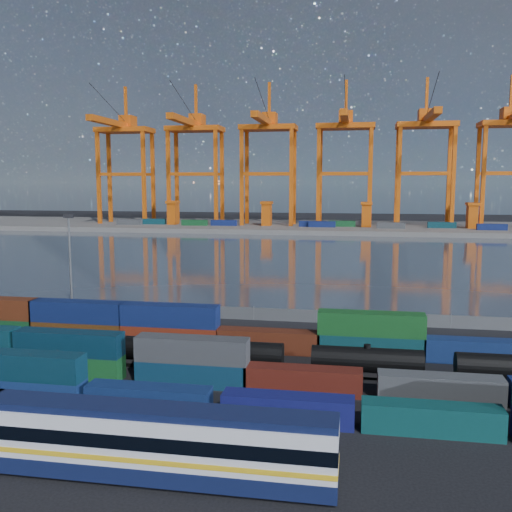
# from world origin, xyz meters

# --- Properties ---
(ground) EXTENTS (700.00, 700.00, 0.00)m
(ground) POSITION_xyz_m (0.00, 0.00, 0.00)
(ground) COLOR black
(ground) RESTS_ON ground
(harbor_water) EXTENTS (700.00, 700.00, 0.00)m
(harbor_water) POSITION_xyz_m (0.00, 105.00, 0.01)
(harbor_water) COLOR #303A46
(harbor_water) RESTS_ON ground
(far_quay) EXTENTS (700.00, 70.00, 2.00)m
(far_quay) POSITION_xyz_m (0.00, 210.00, 1.00)
(far_quay) COLOR #514F4C
(far_quay) RESTS_ON ground
(distant_mountains) EXTENTS (2470.00, 1100.00, 520.00)m
(distant_mountains) POSITION_xyz_m (63.02, 1600.00, 220.29)
(distant_mountains) COLOR #1E2630
(distant_mountains) RESTS_ON ground
(container_row_south) EXTENTS (140.33, 2.44, 5.19)m
(container_row_south) POSITION_xyz_m (4.50, -9.86, 2.04)
(container_row_south) COLOR #3F4244
(container_row_south) RESTS_ON ground
(container_row_mid) EXTENTS (141.99, 2.48, 5.29)m
(container_row_mid) POSITION_xyz_m (-4.99, -2.01, 1.89)
(container_row_mid) COLOR #383A3D
(container_row_mid) RESTS_ON ground
(container_row_north) EXTENTS (141.89, 2.67, 5.69)m
(container_row_north) POSITION_xyz_m (-9.26, 11.51, 2.18)
(container_row_north) COLOR #131158
(container_row_north) RESTS_ON ground
(tanker_string) EXTENTS (136.68, 2.72, 3.90)m
(tanker_string) POSITION_xyz_m (1.71, 3.37, 1.96)
(tanker_string) COLOR black
(tanker_string) RESTS_ON ground
(waterfront_fence) EXTENTS (160.12, 0.12, 2.20)m
(waterfront_fence) POSITION_xyz_m (-0.00, 28.00, 1.00)
(waterfront_fence) COLOR #595B5E
(waterfront_fence) RESTS_ON ground
(yard_light_mast) EXTENTS (1.60, 0.40, 16.60)m
(yard_light_mast) POSITION_xyz_m (-30.00, 26.00, 9.30)
(yard_light_mast) COLOR slate
(yard_light_mast) RESTS_ON ground
(gantry_cranes) EXTENTS (200.89, 49.72, 67.32)m
(gantry_cranes) POSITION_xyz_m (-7.50, 203.21, 41.27)
(gantry_cranes) COLOR #D6560F
(gantry_cranes) RESTS_ON ground
(quay_containers) EXTENTS (172.58, 10.99, 2.60)m
(quay_containers) POSITION_xyz_m (-11.00, 195.46, 3.30)
(quay_containers) COLOR navy
(quay_containers) RESTS_ON far_quay
(straddle_carriers) EXTENTS (140.00, 7.00, 11.10)m
(straddle_carriers) POSITION_xyz_m (-2.50, 200.00, 7.82)
(straddle_carriers) COLOR #D6560F
(straddle_carriers) RESTS_ON far_quay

